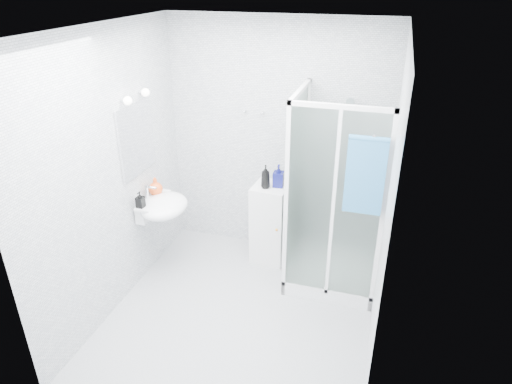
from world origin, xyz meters
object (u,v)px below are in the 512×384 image
(shampoo_bottle_b, at_px, (279,176))
(soap_dispenser_orange, at_px, (155,186))
(shower_enclosure, at_px, (326,244))
(storage_cabinet, at_px, (270,223))
(hand_towel, at_px, (365,174))
(soap_dispenser_black, at_px, (140,200))
(shampoo_bottle_a, at_px, (266,177))
(wall_basin, at_px, (162,206))

(shampoo_bottle_b, relative_size, soap_dispenser_orange, 1.30)
(shower_enclosure, relative_size, storage_cabinet, 2.21)
(hand_towel, bearing_deg, shower_enclosure, 129.25)
(soap_dispenser_black, bearing_deg, storage_cabinet, 33.78)
(shower_enclosure, distance_m, shampoo_bottle_b, 0.86)
(shower_enclosure, distance_m, shampoo_bottle_a, 0.93)
(storage_cabinet, height_order, hand_towel, hand_towel)
(shower_enclosure, xyz_separation_m, wall_basin, (-1.66, -0.32, 0.35))
(storage_cabinet, relative_size, hand_towel, 1.30)
(shampoo_bottle_b, height_order, soap_dispenser_black, shampoo_bottle_b)
(shampoo_bottle_b, distance_m, soap_dispenser_orange, 1.28)
(wall_basin, distance_m, shampoo_bottle_a, 1.11)
(shampoo_bottle_b, bearing_deg, shampoo_bottle_a, -148.65)
(shampoo_bottle_a, bearing_deg, soap_dispenser_orange, -159.57)
(wall_basin, bearing_deg, storage_cabinet, 29.35)
(shampoo_bottle_a, bearing_deg, storage_cabinet, 48.67)
(storage_cabinet, xyz_separation_m, hand_towel, (0.98, -0.65, 0.99))
(wall_basin, xyz_separation_m, hand_towel, (1.98, -0.09, 0.65))
(shampoo_bottle_b, bearing_deg, shower_enclosure, -24.88)
(wall_basin, bearing_deg, shampoo_bottle_a, 28.11)
(hand_towel, bearing_deg, storage_cabinet, 146.50)
(shampoo_bottle_a, bearing_deg, soap_dispenser_black, -147.03)
(shampoo_bottle_a, xyz_separation_m, shampoo_bottle_b, (0.12, 0.07, -0.01))
(soap_dispenser_orange, bearing_deg, shower_enclosure, 6.60)
(shower_enclosure, xyz_separation_m, hand_towel, (0.33, -0.40, 1.00))
(hand_towel, distance_m, shampoo_bottle_b, 1.20)
(shampoo_bottle_a, distance_m, soap_dispenser_orange, 1.15)
(soap_dispenser_black, bearing_deg, soap_dispenser_orange, 88.43)
(soap_dispenser_orange, bearing_deg, shampoo_bottle_a, 20.43)
(storage_cabinet, bearing_deg, shower_enclosure, -16.07)
(wall_basin, xyz_separation_m, soap_dispenser_orange, (-0.12, 0.11, 0.16))
(shower_enclosure, bearing_deg, wall_basin, -169.19)
(storage_cabinet, relative_size, shampoo_bottle_b, 3.72)
(hand_towel, xyz_separation_m, soap_dispenser_orange, (-2.10, 0.20, -0.49))
(soap_dispenser_black, bearing_deg, shampoo_bottle_b, 32.81)
(soap_dispenser_orange, height_order, soap_dispenser_black, soap_dispenser_orange)
(wall_basin, distance_m, soap_dispenser_black, 0.27)
(storage_cabinet, relative_size, soap_dispenser_black, 5.49)
(hand_towel, relative_size, shampoo_bottle_a, 2.74)
(shower_enclosure, xyz_separation_m, soap_dispenser_black, (-1.78, -0.51, 0.50))
(soap_dispenser_orange, bearing_deg, storage_cabinet, 22.03)
(storage_cabinet, distance_m, shampoo_bottle_a, 0.58)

